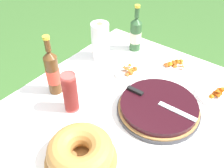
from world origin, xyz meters
TOP-DOWN VIEW (x-y plane):
  - garden_table at (0.00, 0.00)m, footprint 1.71×1.14m
  - tablecloth at (0.00, 0.00)m, footprint 1.72×1.15m
  - berry_tart at (0.29, -0.12)m, footprint 0.41×0.41m
  - serving_knife at (0.28, -0.09)m, footprint 0.03×0.38m
  - bundt_cake at (-0.15, 0.00)m, footprint 0.30×0.30m
  - cup_stack at (0.04, 0.24)m, footprint 0.07×0.07m
  - cider_bottle_green at (0.70, 0.30)m, footprint 0.08×0.08m
  - cider_bottle_amber at (0.08, 0.40)m, footprint 0.07×0.07m
  - snack_plate_near at (0.58, -0.31)m, footprint 0.23×0.23m
  - snack_plate_left at (0.47, 0.18)m, footprint 0.21×0.21m
  - snack_plate_far at (0.68, -0.01)m, footprint 0.23×0.23m
  - paper_towel_roll at (0.49, 0.42)m, footprint 0.11×0.11m

SIDE VIEW (x-z plane):
  - garden_table at x=0.00m, z-range 0.32..1.07m
  - tablecloth at x=0.00m, z-range 0.69..0.80m
  - snack_plate_near at x=0.58m, z-range 0.74..0.80m
  - snack_plate_left at x=0.47m, z-range 0.74..0.80m
  - snack_plate_far at x=0.68m, z-range 0.74..0.80m
  - berry_tart at x=0.29m, z-range 0.76..0.82m
  - bundt_cake at x=-0.15m, z-range 0.76..0.86m
  - serving_knife at x=0.28m, z-range 0.81..0.83m
  - cup_stack at x=0.04m, z-range 0.76..0.97m
  - cider_bottle_green at x=0.70m, z-range 0.72..1.03m
  - paper_towel_roll at x=0.49m, z-range 0.76..0.99m
  - cider_bottle_amber at x=0.08m, z-range 0.72..1.06m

